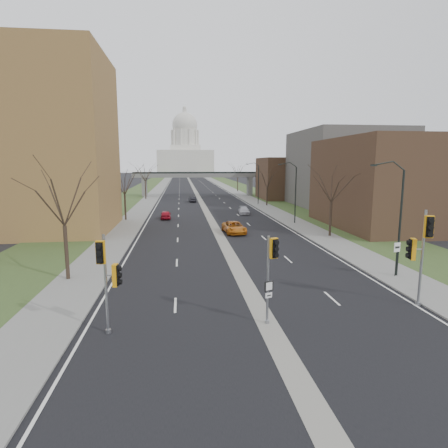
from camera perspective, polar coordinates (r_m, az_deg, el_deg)
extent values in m
plane|color=black|center=(22.25, 5.86, -13.58)|extent=(700.00, 700.00, 0.00)
cube|color=black|center=(170.30, -5.08, 6.26)|extent=(20.00, 600.00, 0.01)
cube|color=gray|center=(170.30, -5.08, 6.26)|extent=(1.20, 600.00, 0.02)
cube|color=gray|center=(171.04, -1.04, 6.33)|extent=(4.00, 600.00, 0.12)
cube|color=gray|center=(170.40, -9.14, 6.20)|extent=(4.00, 600.00, 0.12)
cube|color=#324520|center=(171.72, 0.97, 6.34)|extent=(8.00, 600.00, 0.10)
cube|color=#324520|center=(170.77, -11.17, 6.15)|extent=(8.00, 600.00, 0.10)
cube|color=olive|center=(54.49, -30.34, 10.49)|extent=(25.00, 16.00, 22.00)
cube|color=#493522|center=(55.92, 24.23, 5.73)|extent=(16.00, 20.00, 12.00)
cube|color=#55524E|center=(79.04, 17.90, 7.96)|extent=(18.00, 22.00, 15.00)
cube|color=#493522|center=(93.92, 9.90, 6.86)|extent=(14.00, 14.00, 10.00)
cube|color=slate|center=(100.65, -12.03, 5.52)|extent=(1.20, 2.50, 5.00)
cube|color=slate|center=(101.91, 3.92, 5.74)|extent=(1.20, 2.50, 5.00)
cube|color=slate|center=(100.17, -4.02, 7.40)|extent=(34.00, 3.00, 1.00)
cube|color=black|center=(100.15, -4.03, 7.80)|extent=(34.00, 0.15, 0.50)
cube|color=silver|center=(340.05, -5.90, 9.38)|extent=(48.00, 42.00, 20.00)
cube|color=silver|center=(340.32, -5.94, 11.40)|extent=(26.00, 26.00, 5.00)
cylinder|color=silver|center=(340.79, -5.96, 12.91)|extent=(22.00, 22.00, 14.00)
sphere|color=silver|center=(341.69, -5.99, 14.75)|extent=(22.00, 22.00, 22.00)
cylinder|color=silver|center=(343.00, -6.03, 16.66)|extent=(3.60, 3.60, 4.50)
cylinder|color=black|center=(31.05, 25.25, 0.02)|extent=(0.16, 0.16, 8.00)
cube|color=black|center=(29.56, 22.00, 8.29)|extent=(0.45, 0.18, 0.14)
cylinder|color=black|center=(54.71, 10.84, 4.34)|extent=(0.16, 0.16, 8.00)
cube|color=black|center=(53.88, 8.62, 8.96)|extent=(0.45, 0.18, 0.14)
cylinder|color=black|center=(79.84, 5.26, 5.94)|extent=(0.16, 0.16, 8.00)
cube|color=black|center=(79.27, 3.66, 9.08)|extent=(0.45, 0.18, 0.14)
cylinder|color=#382B21|center=(29.98, -22.87, -4.02)|extent=(0.28, 0.28, 4.00)
cylinder|color=#382B21|center=(59.01, -14.81, 2.46)|extent=(0.28, 0.28, 3.75)
cylinder|color=#382B21|center=(92.63, -11.86, 5.06)|extent=(0.28, 0.28, 4.25)
cylinder|color=#382B21|center=(45.99, 15.90, 0.74)|extent=(0.28, 0.28, 4.00)
cylinder|color=#382B21|center=(77.34, 6.56, 4.14)|extent=(0.28, 0.28, 3.50)
cylinder|color=#382B21|center=(116.52, 2.09, 6.06)|extent=(0.28, 0.28, 4.25)
cylinder|color=gray|center=(19.93, -17.55, -8.81)|extent=(0.14, 0.14, 5.16)
cylinder|color=gray|center=(20.82, -17.20, -15.32)|extent=(0.28, 0.28, 0.20)
cube|color=orange|center=(19.01, -18.29, -4.12)|extent=(0.47, 0.45, 1.14)
cube|color=orange|center=(19.63, -16.23, -7.50)|extent=(0.45, 0.47, 1.14)
cylinder|color=gray|center=(20.32, 6.69, -8.55)|extent=(0.13, 0.13, 4.85)
cylinder|color=gray|center=(21.15, 6.57, -14.57)|extent=(0.26, 0.26, 0.19)
cube|color=orange|center=(19.47, 7.59, -3.67)|extent=(0.50, 0.49, 1.07)
cube|color=black|center=(20.41, 6.67, -9.30)|extent=(0.53, 0.25, 0.56)
cube|color=silver|center=(20.58, 6.65, -10.65)|extent=(0.40, 0.20, 0.28)
cylinder|color=gray|center=(25.51, 27.93, -4.68)|extent=(0.16, 0.16, 5.90)
cylinder|color=gray|center=(26.28, 27.46, -10.71)|extent=(0.32, 0.32, 0.23)
cube|color=orange|center=(24.62, 28.75, -0.36)|extent=(0.57, 0.55, 1.31)
cube|color=orange|center=(25.19, 26.82, -3.44)|extent=(0.55, 0.57, 1.31)
cylinder|color=black|center=(31.33, 24.72, -5.24)|extent=(0.06, 0.06, 2.25)
cube|color=silver|center=(31.08, 24.86, -3.23)|extent=(0.56, 0.15, 0.72)
imported|color=#A61324|center=(59.39, -8.87, 1.41)|extent=(1.67, 3.94, 1.33)
imported|color=black|center=(84.91, -4.86, 3.77)|extent=(1.71, 3.89, 1.24)
imported|color=#C46A14|center=(46.66, 1.56, -0.52)|extent=(2.79, 5.38, 1.45)
imported|color=#B3B3BB|center=(64.42, 3.05, 2.06)|extent=(2.12, 4.39, 1.23)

